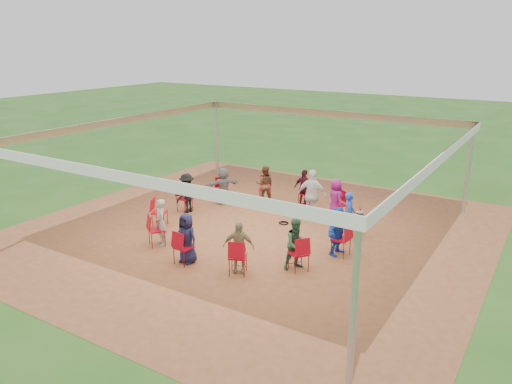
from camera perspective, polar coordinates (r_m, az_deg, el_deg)
The scene contains 29 objects.
ground at distance 14.94m, azimuth -0.23°, elevation -4.44°, with size 80.00×80.00×0.00m, color #28541A.
dirt_patch at distance 14.94m, azimuth -0.23°, elevation -4.42°, with size 13.00×13.00×0.00m, color brown.
tent at distance 14.25m, azimuth -0.24°, elevation 4.47°, with size 10.33×10.33×3.00m.
chair_0 at distance 14.70m, azimuth 11.04°, elevation -3.27°, with size 0.42×0.44×0.90m, color #A90314, non-canonical shape.
chair_1 at distance 16.04m, azimuth 9.38°, elevation -1.44°, with size 0.42×0.44×0.90m, color #A90314, non-canonical shape.
chair_2 at distance 17.05m, azimuth 5.73°, elevation -0.19°, with size 0.42×0.44×0.90m, color #A90314, non-canonical shape.
chair_3 at distance 17.51m, azimuth 1.04°, elevation 0.36°, with size 0.42×0.44×0.90m, color #A90314, non-canonical shape.
chair_4 at distance 17.36m, azimuth -3.85°, elevation 0.18°, with size 0.42×0.44×0.90m, color #A90314, non-canonical shape.
chair_5 at distance 16.62m, azimuth -8.15°, elevation -0.73°, with size 0.42×0.44×0.90m, color #A90314, non-canonical shape.
chair_6 at distance 15.42m, azimuth -10.97°, elevation -2.29°, with size 0.42×0.44×0.90m, color #A90314, non-canonical shape.
chair_7 at distance 14.02m, azimuth -11.29°, elevation -4.30°, with size 0.42×0.44×0.90m, color #A90314, non-canonical shape.
chair_8 at distance 12.78m, azimuth -8.26°, elevation -6.28°, with size 0.42×0.44×0.90m, color #A90314, non-canonical shape.
chair_9 at distance 12.13m, azimuth -2.09°, elevation -7.41°, with size 0.42×0.44×0.90m, color #A90314, non-canonical shape.
chair_10 at distance 12.34m, azimuth 4.90°, elevation -7.02°, with size 0.42×0.44×0.90m, color #A90314, non-canonical shape.
chair_11 at distance 13.33m, azimuth 9.70°, elevation -5.35°, with size 0.42×0.44×0.90m, color #A90314, non-canonical shape.
person_seated_0 at distance 14.62m, azimuth 10.62°, elevation -2.48°, with size 0.48×0.31×1.31m, color #1B43B8.
person_seated_1 at distance 15.92m, azimuth 9.05°, elevation -0.78°, with size 0.64×0.36×1.31m, color #861471.
person_seated_2 at distance 16.89m, azimuth 5.54°, elevation 0.39°, with size 0.77×0.39×1.31m, color #3C0C18.
person_seated_3 at distance 17.34m, azimuth 1.00°, elevation 0.92°, with size 0.63×0.37×1.31m, color #543420.
person_seated_4 at distance 17.20m, azimuth -3.74°, elevation 0.74°, with size 1.21×0.45×1.31m, color slate.
person_seated_5 at distance 16.48m, azimuth -7.89°, elevation -0.11°, with size 0.84×0.42×1.31m, color black.
person_seated_6 at distance 13.96m, azimuth -10.86°, elevation -3.43°, with size 0.48×0.31×1.31m, color #9F988C.
person_seated_7 at distance 12.77m, azimuth -7.91°, elevation -5.25°, with size 0.64×0.36×1.31m, color #191939.
person_seated_8 at distance 12.15m, azimuth -2.01°, elevation -6.28°, with size 0.77×0.39×1.31m, color #968960.
person_seated_9 at distance 12.36m, azimuth 4.67°, elevation -5.92°, with size 0.63×0.37×1.31m, color #284E34.
person_seated_10 at distance 13.30m, azimuth 9.29°, elevation -4.40°, with size 1.21×0.45×1.31m, color #1B43B8.
standing_person at distance 15.60m, azimuth 6.44°, elevation -0.40°, with size 0.96×0.49×1.64m, color silver.
cable_coil at distance 15.50m, azimuth 3.20°, elevation -3.57°, with size 0.33×0.33×0.03m.
laptop at distance 14.63m, azimuth 9.95°, elevation -2.62°, with size 0.33×0.36×0.20m.
Camera 1 is at (7.39, -11.78, 5.46)m, focal length 35.00 mm.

